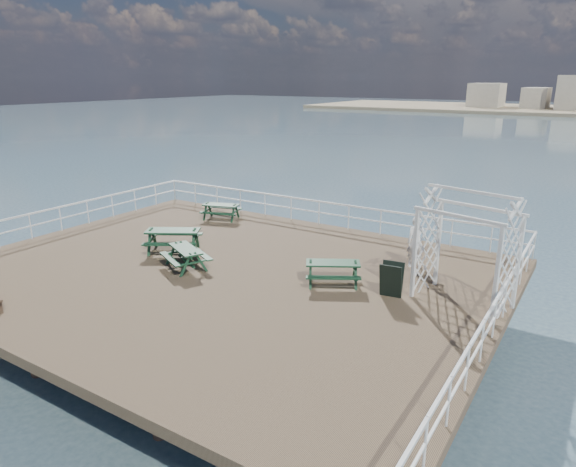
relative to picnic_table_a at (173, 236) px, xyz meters
The scene contains 9 objects.
ground 3.00m from the picnic_table_a, 12.15° to the right, with size 18.00×14.00×0.30m, color brown.
railing 3.40m from the picnic_table_a, 35.31° to the left, with size 17.77×13.76×1.10m.
picnic_table_a is the anchor object (origin of this frame).
picnic_table_b 4.80m from the picnic_table_a, 107.49° to the left, with size 1.96×1.75×0.80m.
picnic_table_c 6.60m from the picnic_table_a, ahead, with size 2.16×2.04×0.83m.
picnic_table_d 1.92m from the picnic_table_a, 32.85° to the right, with size 2.09×1.95×0.81m.
trellis_arbor 10.54m from the picnic_table_a, ahead, with size 2.96×2.02×3.37m.
sandwich_board 8.55m from the picnic_table_a, ahead, with size 0.71×0.57×1.08m.
person 8.94m from the picnic_table_a, 21.90° to the left, with size 0.65×0.42×1.77m, color white.
Camera 1 is at (10.72, -12.69, 6.36)m, focal length 32.00 mm.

